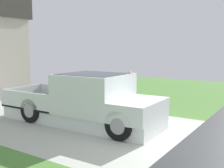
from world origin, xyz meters
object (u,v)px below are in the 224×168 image
person_with_hat (129,91)px  handbag (137,112)px  pickup_truck (90,102)px  wheeled_trash_bin (63,84)px

person_with_hat → handbag: (0.22, -0.21, -0.77)m
pickup_truck → person_with_hat: 1.72m
person_with_hat → pickup_truck: bearing=-26.2°
handbag → wheeled_trash_bin: bearing=72.1°
pickup_truck → wheeled_trash_bin: size_ratio=4.94×
pickup_truck → handbag: pickup_truck is taller
person_with_hat → wheeled_trash_bin: person_with_hat is taller
handbag → wheeled_trash_bin: size_ratio=0.38×
person_with_hat → handbag: size_ratio=3.94×
pickup_truck → person_with_hat: bearing=161.7°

